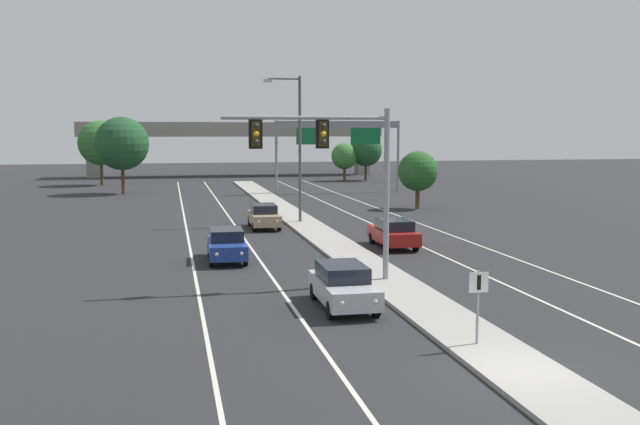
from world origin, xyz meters
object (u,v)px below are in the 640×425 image
(tree_far_left_c, at_px, (101,143))
(tree_far_right_a, at_px, (344,156))
(overhead_signal_mast, at_px, (336,158))
(tree_far_right_b, at_px, (366,150))
(car_oncoming_blue, at_px, (227,244))
(highway_sign_gantry, at_px, (338,134))
(tree_far_right_c, at_px, (418,171))
(street_lamp_median, at_px, (297,140))
(tree_far_left_b, at_px, (122,144))
(car_receding_red, at_px, (394,233))
(car_oncoming_tan, at_px, (264,216))
(car_oncoming_silver, at_px, (343,285))
(median_sign_post, at_px, (478,296))

(tree_far_left_c, distance_m, tree_far_right_a, 30.09)
(overhead_signal_mast, relative_size, tree_far_right_b, 1.19)
(tree_far_left_c, relative_size, tree_far_right_a, 1.57)
(car_oncoming_blue, relative_size, highway_sign_gantry, 0.34)
(overhead_signal_mast, height_order, tree_far_right_c, overhead_signal_mast)
(highway_sign_gantry, height_order, tree_far_right_a, highway_sign_gantry)
(tree_far_left_c, distance_m, tree_far_right_c, 42.75)
(highway_sign_gantry, bearing_deg, street_lamp_median, -110.02)
(tree_far_right_b, height_order, tree_far_left_b, tree_far_left_b)
(car_oncoming_blue, xyz_separation_m, car_receding_red, (9.37, 2.17, 0.00))
(car_oncoming_tan, bearing_deg, tree_far_left_b, 110.45)
(car_oncoming_tan, distance_m, highway_sign_gantry, 28.29)
(tree_far_left_b, bearing_deg, car_receding_red, -66.29)
(tree_far_right_a, bearing_deg, tree_far_left_c, -177.49)
(car_oncoming_silver, height_order, car_oncoming_blue, same)
(tree_far_right_a, xyz_separation_m, tree_far_left_b, (-26.81, -13.98, 1.95))
(car_receding_red, xyz_separation_m, highway_sign_gantry, (5.14, 34.77, 5.34))
(car_oncoming_silver, xyz_separation_m, car_oncoming_tan, (-0.04, 21.88, 0.00))
(car_oncoming_silver, relative_size, car_receding_red, 1.00)
(car_oncoming_silver, bearing_deg, tree_far_left_c, 102.43)
(tree_far_right_b, xyz_separation_m, tree_far_right_c, (-4.97, -33.71, -0.82))
(street_lamp_median, bearing_deg, car_oncoming_silver, -96.08)
(car_oncoming_blue, bearing_deg, median_sign_post, -69.21)
(tree_far_left_c, xyz_separation_m, tree_far_right_a, (30.01, 1.31, -1.82))
(overhead_signal_mast, bearing_deg, tree_far_right_b, 73.27)
(tree_far_right_a, bearing_deg, car_oncoming_tan, -110.61)
(tree_far_right_b, height_order, tree_far_right_c, tree_far_right_b)
(street_lamp_median, distance_m, car_oncoming_tan, 5.92)
(street_lamp_median, relative_size, tree_far_right_a, 2.04)
(median_sign_post, bearing_deg, car_receding_red, 79.84)
(car_oncoming_silver, bearing_deg, tree_far_left_b, 102.00)
(median_sign_post, bearing_deg, tree_far_left_c, 103.57)
(overhead_signal_mast, xyz_separation_m, tree_far_right_c, (13.31, 27.13, -2.18))
(car_oncoming_tan, distance_m, tree_far_right_b, 46.96)
(tree_far_left_c, relative_size, tree_far_left_b, 0.98)
(car_oncoming_blue, height_order, tree_far_right_b, tree_far_right_b)
(street_lamp_median, xyz_separation_m, car_oncoming_silver, (-2.53, -23.80, -4.97))
(tree_far_right_a, bearing_deg, overhead_signal_mast, -104.22)
(car_oncoming_blue, distance_m, tree_far_left_b, 41.16)
(tree_far_right_c, bearing_deg, tree_far_right_b, 81.61)
(tree_far_right_a, bearing_deg, car_oncoming_blue, -109.72)
(car_oncoming_tan, bearing_deg, tree_far_right_b, 66.12)
(highway_sign_gantry, relative_size, tree_far_left_b, 1.69)
(tree_far_left_b, bearing_deg, tree_far_left_c, 104.15)
(tree_far_right_b, distance_m, tree_far_right_a, 2.98)
(car_oncoming_blue, bearing_deg, car_oncoming_silver, -71.87)
(overhead_signal_mast, height_order, tree_far_right_b, overhead_signal_mast)
(car_oncoming_blue, bearing_deg, highway_sign_gantry, 68.55)
(car_receding_red, height_order, tree_far_right_a, tree_far_right_a)
(car_oncoming_silver, distance_m, car_oncoming_tan, 21.88)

